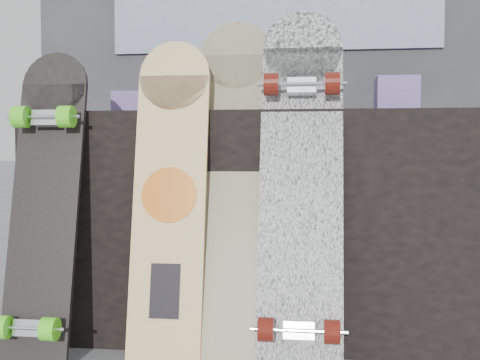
# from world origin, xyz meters

# --- Properties ---
(vendor_table) EXTENTS (1.60, 0.60, 0.80)m
(vendor_table) POSITION_xyz_m (0.00, 0.50, 0.40)
(vendor_table) COLOR black
(vendor_table) RESTS_ON ground
(booth) EXTENTS (2.40, 0.22, 2.20)m
(booth) POSITION_xyz_m (0.00, 1.35, 1.10)
(booth) COLOR #323237
(booth) RESTS_ON ground
(merch_box_purple) EXTENTS (0.18, 0.12, 0.10)m
(merch_box_purple) POSITION_xyz_m (-0.50, 0.62, 0.85)
(merch_box_purple) COLOR #413A77
(merch_box_purple) RESTS_ON vendor_table
(merch_box_small) EXTENTS (0.14, 0.14, 0.12)m
(merch_box_small) POSITION_xyz_m (0.48, 0.42, 0.86)
(merch_box_small) COLOR #413A77
(merch_box_small) RESTS_ON vendor_table
(merch_box_flat) EXTENTS (0.22, 0.10, 0.06)m
(merch_box_flat) POSITION_xyz_m (-0.09, 0.53, 0.83)
(merch_box_flat) COLOR #D1B78C
(merch_box_flat) RESTS_ON vendor_table
(longboard_geisha) EXTENTS (0.23, 0.22, 1.03)m
(longboard_geisha) POSITION_xyz_m (-0.25, 0.13, 0.54)
(longboard_geisha) COLOR #CCBB89
(longboard_geisha) RESTS_ON ground
(longboard_celtic) EXTENTS (0.25, 0.35, 1.11)m
(longboard_celtic) POSITION_xyz_m (-0.06, 0.21, 0.59)
(longboard_celtic) COLOR beige
(longboard_celtic) RESTS_ON ground
(longboard_cascadia) EXTENTS (0.26, 0.36, 1.13)m
(longboard_cascadia) POSITION_xyz_m (0.16, 0.15, 0.58)
(longboard_cascadia) COLOR white
(longboard_cascadia) RESTS_ON ground
(skateboard_dark) EXTENTS (0.22, 0.30, 1.00)m
(skateboard_dark) POSITION_xyz_m (-0.65, 0.10, 0.51)
(skateboard_dark) COLOR black
(skateboard_dark) RESTS_ON ground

